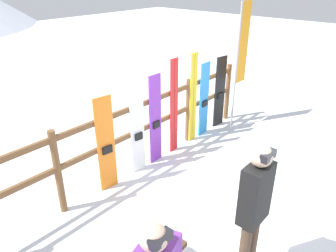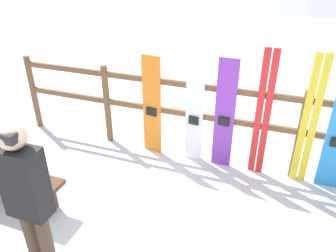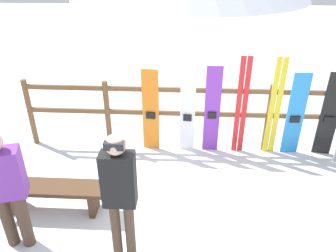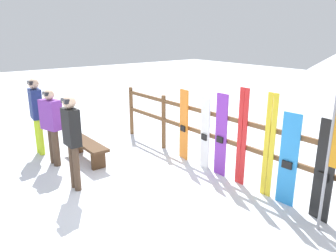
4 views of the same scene
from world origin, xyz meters
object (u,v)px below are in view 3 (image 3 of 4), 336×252
(snowboard_orange, at_px, (151,111))
(ski_pair_yellow, at_px, (275,107))
(person_black, at_px, (119,190))
(person_purple, at_px, (5,186))
(bench, at_px, (53,192))
(snowboard_white, at_px, (188,114))
(snowboard_blue, at_px, (295,115))
(ski_pair_red, at_px, (241,107))
(snowboard_black_stripe, at_px, (330,115))
(snowboard_purple, at_px, (212,111))

(snowboard_orange, height_order, ski_pair_yellow, ski_pair_yellow)
(person_black, height_order, snowboard_orange, person_black)
(person_black, relative_size, person_purple, 1.06)
(bench, height_order, snowboard_white, snowboard_white)
(ski_pair_yellow, distance_m, snowboard_blue, 0.39)
(person_black, relative_size, ski_pair_yellow, 0.95)
(bench, height_order, snowboard_blue, snowboard_blue)
(person_purple, distance_m, snowboard_blue, 4.56)
(ski_pair_yellow, xyz_separation_m, snowboard_blue, (0.37, -0.00, -0.13))
(ski_pair_red, bearing_deg, snowboard_black_stripe, -0.13)
(person_black, distance_m, ski_pair_red, 2.95)
(bench, height_order, snowboard_orange, snowboard_orange)
(ski_pair_yellow, height_order, snowboard_blue, ski_pair_yellow)
(person_black, relative_size, snowboard_blue, 1.11)
(person_black, relative_size, snowboard_orange, 1.10)
(person_purple, relative_size, snowboard_purple, 0.99)
(snowboard_white, bearing_deg, ski_pair_red, 0.21)
(person_black, height_order, snowboard_blue, person_black)
(person_black, height_order, ski_pair_red, ski_pair_red)
(person_purple, distance_m, snowboard_black_stripe, 5.06)
(snowboard_purple, bearing_deg, bench, -142.56)
(person_purple, relative_size, snowboard_blue, 1.05)
(bench, height_order, person_purple, person_purple)
(snowboard_orange, height_order, snowboard_purple, snowboard_purple)
(person_black, xyz_separation_m, person_purple, (-1.33, 0.11, -0.09))
(snowboard_orange, height_order, snowboard_white, snowboard_orange)
(person_purple, relative_size, snowboard_orange, 1.04)
(person_purple, distance_m, ski_pair_red, 3.79)
(snowboard_white, distance_m, snowboard_black_stripe, 2.43)
(bench, bearing_deg, snowboard_black_stripe, 22.08)
(person_black, bearing_deg, ski_pair_red, 56.07)
(snowboard_orange, distance_m, ski_pair_yellow, 2.14)
(ski_pair_yellow, relative_size, snowboard_blue, 1.17)
(snowboard_white, height_order, snowboard_black_stripe, snowboard_black_stripe)
(snowboard_white, height_order, snowboard_purple, snowboard_purple)
(snowboard_black_stripe, bearing_deg, bench, -157.92)
(person_black, distance_m, snowboard_orange, 2.46)
(snowboard_purple, height_order, ski_pair_red, ski_pair_red)
(ski_pair_red, distance_m, snowboard_black_stripe, 1.51)
(ski_pair_red, xyz_separation_m, snowboard_black_stripe, (1.51, -0.00, -0.13))
(person_black, bearing_deg, person_purple, 175.34)
(bench, bearing_deg, snowboard_blue, 25.12)
(snowboard_orange, distance_m, snowboard_purple, 1.08)
(snowboard_purple, bearing_deg, person_purple, -136.76)
(snowboard_white, distance_m, ski_pair_yellow, 1.50)
(bench, xyz_separation_m, snowboard_orange, (1.18, 1.73, 0.43))
(snowboard_orange, xyz_separation_m, ski_pair_yellow, (2.14, 0.00, 0.13))
(snowboard_blue, bearing_deg, snowboard_white, -180.00)
(snowboard_white, xyz_separation_m, snowboard_black_stripe, (2.43, 0.00, 0.03))
(snowboard_blue, bearing_deg, person_black, -136.57)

